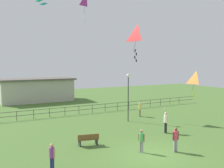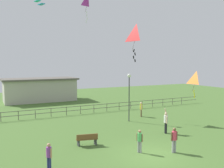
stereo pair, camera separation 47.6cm
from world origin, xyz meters
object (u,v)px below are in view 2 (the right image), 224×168
(kite_3, at_px, (88,1))
(kite_4, at_px, (136,34))
(person_2, at_px, (141,108))
(kite_1, at_px, (196,79))
(person_0, at_px, (140,140))
(person_1, at_px, (174,138))
(person_3, at_px, (166,121))
(person_4, at_px, (49,155))
(lamppost, at_px, (129,87))
(park_bench, at_px, (87,139))

(kite_3, bearing_deg, kite_4, -96.04)
(person_2, xyz_separation_m, kite_1, (-0.35, -8.13, 3.67))
(person_0, height_order, kite_1, kite_1)
(person_0, distance_m, person_1, 2.24)
(person_3, bearing_deg, person_2, 74.50)
(person_4, xyz_separation_m, kite_3, (7.56, 13.19, 11.75))
(person_0, relative_size, person_4, 0.99)
(kite_4, bearing_deg, person_1, -54.36)
(person_4, xyz_separation_m, kite_4, (6.30, 1.30, 6.86))
(person_1, bearing_deg, person_4, 173.63)
(person_0, bearing_deg, person_3, 32.45)
(lamppost, height_order, person_1, lamppost)
(kite_4, bearing_deg, person_2, 54.18)
(park_bench, xyz_separation_m, kite_3, (4.23, 10.23, 12.17))
(person_0, xyz_separation_m, kite_3, (1.71, 13.09, 11.76))
(park_bench, height_order, kite_1, kite_1)
(kite_1, xyz_separation_m, kite_3, (-4.08, 12.13, 8.05))
(kite_3, bearing_deg, kite_1, -71.40)
(person_3, distance_m, kite_1, 4.24)
(kite_3, bearing_deg, person_4, -119.82)
(person_0, bearing_deg, kite_3, 82.56)
(person_2, bearing_deg, kite_3, 137.90)
(person_1, bearing_deg, person_0, 154.06)
(person_2, relative_size, kite_1, 0.77)
(lamppost, bearing_deg, kite_4, -117.24)
(person_2, xyz_separation_m, kite_4, (-5.69, -7.88, 6.83))
(person_3, bearing_deg, kite_3, 104.64)
(person_4, bearing_deg, person_2, 37.45)
(person_1, height_order, kite_4, kite_4)
(lamppost, height_order, kite_3, kite_3)
(person_0, bearing_deg, person_4, -179.01)
(lamppost, distance_m, park_bench, 8.61)
(person_0, bearing_deg, kite_4, 69.38)
(person_1, bearing_deg, kite_4, 125.64)
(kite_4, bearing_deg, kite_1, -2.61)
(person_1, relative_size, kite_3, 0.51)
(person_0, bearing_deg, person_1, -25.94)
(person_2, relative_size, kite_3, 0.49)
(person_2, bearing_deg, person_1, -112.31)
(lamppost, height_order, park_bench, lamppost)
(person_1, bearing_deg, person_3, 57.73)
(person_4, bearing_deg, lamppost, 39.20)
(park_bench, height_order, kite_3, kite_3)
(kite_4, bearing_deg, person_4, -168.33)
(kite_1, bearing_deg, person_3, 127.13)
(person_0, distance_m, person_2, 10.96)
(person_3, relative_size, kite_4, 0.80)
(kite_1, relative_size, kite_4, 0.80)
(kite_1, bearing_deg, lamppost, 105.72)
(person_0, height_order, kite_3, kite_3)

